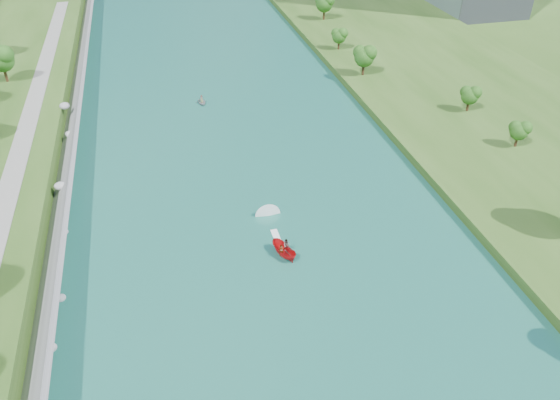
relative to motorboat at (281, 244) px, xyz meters
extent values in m
plane|color=#2D5119|center=(-1.93, -3.90, -0.84)|extent=(260.00, 260.00, 0.00)
cube|color=#17584A|center=(-1.93, 16.10, -0.79)|extent=(55.00, 240.00, 0.10)
cube|color=#2D5119|center=(47.57, 16.10, -0.09)|extent=(44.00, 240.00, 1.50)
cube|color=slate|center=(-27.78, 16.10, 0.96)|extent=(3.54, 236.00, 4.05)
ellipsoid|color=gray|center=(-26.91, -10.90, 0.45)|extent=(1.19, 1.07, 0.86)
ellipsoid|color=gray|center=(-26.77, -2.62, -0.53)|extent=(1.06, 1.14, 0.78)
ellipsoid|color=gray|center=(-27.14, 9.49, -0.02)|extent=(1.03, 0.92, 0.74)
ellipsoid|color=gray|center=(-28.01, 18.66, 1.53)|extent=(1.83, 1.58, 1.15)
ellipsoid|color=gray|center=(-27.48, 24.29, 0.17)|extent=(0.93, 0.98, 0.56)
ellipsoid|color=gray|center=(-27.90, 36.05, 0.91)|extent=(1.77, 1.84, 1.14)
ellipsoid|color=gray|center=(-28.91, 43.71, 2.85)|extent=(1.78, 1.92, 1.14)
ellipsoid|color=gray|center=(-27.11, 53.21, 0.50)|extent=(1.04, 1.09, 0.66)
cube|color=gray|center=(-34.43, 16.10, 2.71)|extent=(3.00, 200.00, 0.10)
ellipsoid|color=#214B14|center=(-40.60, 58.66, 6.90)|extent=(5.08, 5.08, 8.47)
ellipsoid|color=#214B14|center=(43.33, 14.49, 3.34)|extent=(3.21, 3.21, 5.35)
ellipsoid|color=#214B14|center=(42.56, 28.52, 3.51)|extent=(3.41, 3.41, 5.69)
ellipsoid|color=#214B14|center=(30.25, 49.62, 4.39)|extent=(4.48, 4.48, 7.46)
ellipsoid|color=#214B14|center=(30.44, 65.79, 3.61)|extent=(3.54, 3.54, 5.90)
ellipsoid|color=#214B14|center=(34.32, 89.09, 4.65)|extent=(4.79, 4.79, 7.98)
imported|color=red|center=(-0.02, -1.35, 0.10)|extent=(3.15, 4.64, 1.68)
imported|color=#66605B|center=(-0.42, -1.75, 0.46)|extent=(0.64, 0.45, 1.69)
imported|color=#66605B|center=(0.48, -0.85, 0.48)|extent=(1.02, 0.90, 1.74)
cube|color=white|center=(-0.02, 1.65, -0.71)|extent=(0.90, 5.00, 0.06)
imported|color=gray|center=(-4.22, 46.62, -0.44)|extent=(2.44, 3.14, 0.60)
imported|color=#66605B|center=(-4.22, 46.62, 0.22)|extent=(0.80, 0.63, 1.43)
camera|label=1|loc=(-13.28, -52.45, 44.42)|focal=35.00mm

